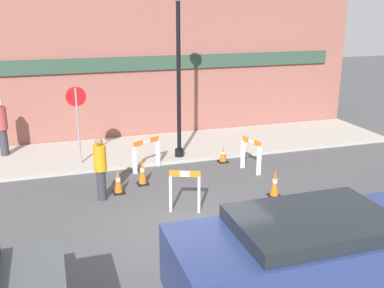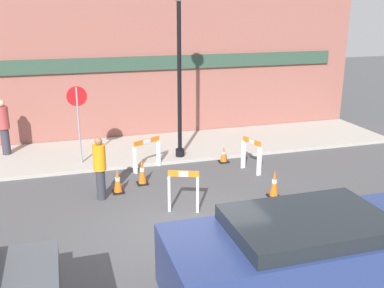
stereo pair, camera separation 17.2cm
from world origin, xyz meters
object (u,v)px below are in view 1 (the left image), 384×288
(person_worker, at_px, (100,167))
(parked_car_1, at_px, (310,254))
(person_pedestrian, at_px, (2,126))
(stop_sign, at_px, (77,113))
(streetlamp_post, at_px, (178,51))

(person_worker, height_order, parked_car_1, person_worker)
(person_worker, bearing_deg, person_pedestrian, 114.20)
(person_pedestrian, xyz_separation_m, parked_car_1, (5.39, -9.59, -0.17))
(stop_sign, bearing_deg, streetlamp_post, 174.55)
(streetlamp_post, distance_m, parked_car_1, 8.16)
(streetlamp_post, height_order, parked_car_1, streetlamp_post)
(stop_sign, height_order, person_pedestrian, stop_sign)
(person_worker, xyz_separation_m, person_pedestrian, (-2.63, 4.30, 0.19))
(stop_sign, height_order, person_worker, stop_sign)
(person_pedestrian, relative_size, parked_car_1, 0.40)
(stop_sign, distance_m, person_worker, 2.87)
(person_pedestrian, bearing_deg, stop_sign, 160.42)
(streetlamp_post, distance_m, person_worker, 4.51)
(stop_sign, bearing_deg, person_pedestrian, -34.85)
(person_worker, height_order, person_pedestrian, person_pedestrian)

